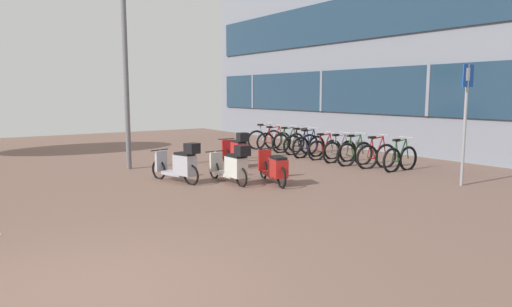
% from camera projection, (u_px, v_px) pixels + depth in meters
% --- Properties ---
extents(ground, '(21.00, 40.00, 0.13)m').
position_uv_depth(ground, '(210.00, 270.00, 5.58)').
color(ground, '#353138').
extents(bicycle_rack_00, '(1.35, 0.48, 0.96)m').
position_uv_depth(bicycle_rack_00, '(400.00, 159.00, 12.48)').
color(bicycle_rack_00, black).
rests_on(bicycle_rack_00, ground).
extents(bicycle_rack_01, '(1.33, 0.47, 0.99)m').
position_uv_depth(bicycle_rack_01, '(377.00, 156.00, 12.97)').
color(bicycle_rack_01, black).
rests_on(bicycle_rack_01, ground).
extents(bicycle_rack_02, '(1.35, 0.48, 0.99)m').
position_uv_depth(bicycle_rack_02, '(355.00, 154.00, 13.46)').
color(bicycle_rack_02, black).
rests_on(bicycle_rack_02, ground).
extents(bicycle_rack_03, '(1.35, 0.48, 0.96)m').
position_uv_depth(bicycle_rack_03, '(340.00, 151.00, 14.07)').
color(bicycle_rack_03, black).
rests_on(bicycle_rack_03, ground).
extents(bicycle_rack_04, '(1.27, 0.48, 0.92)m').
position_uv_depth(bicycle_rack_04, '(325.00, 149.00, 14.65)').
color(bicycle_rack_04, black).
rests_on(bicycle_rack_04, ground).
extents(bicycle_rack_05, '(1.44, 0.48, 1.02)m').
position_uv_depth(bicycle_rack_05, '(309.00, 147.00, 15.18)').
color(bicycle_rack_05, black).
rests_on(bicycle_rack_05, ground).
extents(bicycle_rack_06, '(1.41, 0.48, 1.01)m').
position_uv_depth(bicycle_rack_06, '(301.00, 144.00, 15.88)').
color(bicycle_rack_06, black).
rests_on(bicycle_rack_06, ground).
extents(bicycle_rack_07, '(1.39, 0.48, 1.00)m').
position_uv_depth(bicycle_rack_07, '(288.00, 143.00, 16.46)').
color(bicycle_rack_07, black).
rests_on(bicycle_rack_07, ground).
extents(bicycle_rack_08, '(1.36, 0.50, 0.99)m').
position_uv_depth(bicycle_rack_08, '(274.00, 141.00, 16.95)').
color(bicycle_rack_08, black).
rests_on(bicycle_rack_08, ground).
extents(bicycle_rack_09, '(1.38, 0.54, 1.03)m').
position_uv_depth(bicycle_rack_09, '(265.00, 139.00, 17.57)').
color(bicycle_rack_09, black).
rests_on(bicycle_rack_09, ground).
extents(scooter_near, '(0.52, 1.76, 0.97)m').
position_uv_depth(scooter_near, '(233.00, 166.00, 10.69)').
color(scooter_near, black).
rests_on(scooter_near, ground).
extents(scooter_mid, '(0.75, 1.64, 1.00)m').
position_uv_depth(scooter_mid, '(180.00, 164.00, 10.81)').
color(scooter_mid, black).
rests_on(scooter_mid, ground).
extents(scooter_far, '(0.76, 1.72, 0.79)m').
position_uv_depth(scooter_far, '(274.00, 168.00, 10.69)').
color(scooter_far, black).
rests_on(scooter_far, ground).
extents(scooter_extra, '(0.59, 1.69, 1.04)m').
position_uv_depth(scooter_extra, '(237.00, 151.00, 13.26)').
color(scooter_extra, black).
rests_on(scooter_extra, ground).
extents(parking_sign, '(0.40, 0.07, 2.75)m').
position_uv_depth(parking_sign, '(466.00, 112.00, 10.35)').
color(parking_sign, gray).
rests_on(parking_sign, ground).
extents(lamp_post, '(0.20, 0.52, 6.56)m').
position_uv_depth(lamp_post, '(125.00, 38.00, 12.43)').
color(lamp_post, slate).
rests_on(lamp_post, ground).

